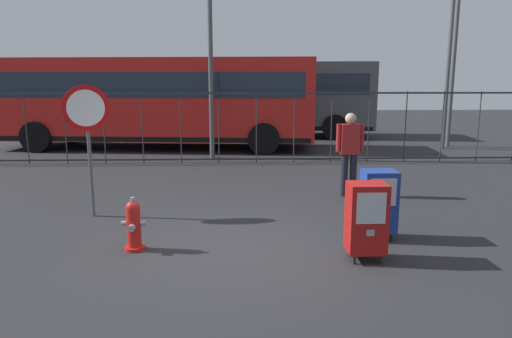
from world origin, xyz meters
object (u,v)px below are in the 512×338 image
Objects in this scene: street_light_near_left at (452,20)px; street_light_far_left at (209,28)px; bus_near at (157,98)px; street_light_far_right at (210,25)px; fire_hydrant at (134,225)px; newspaper_box_secondary at (379,201)px; bus_far at (244,95)px; newspaper_box_primary at (366,218)px; pedestrian at (350,149)px; stop_sign at (87,123)px; street_light_near_right at (455,38)px.

street_light_far_left is (-8.22, 5.72, 0.33)m from street_light_near_left.
street_light_far_right is (1.95, -2.16, 2.14)m from bus_near.
fire_hydrant is 0.73× the size of newspaper_box_secondary.
newspaper_box_secondary is 13.25m from bus_far.
street_light_far_left reaches higher than fire_hydrant.
bus_near is 1.46× the size of street_light_near_left.
bus_far is (2.99, 3.56, 0.00)m from bus_near.
newspaper_box_primary is 0.61× the size of pedestrian.
street_light_far_left reaches higher than stop_sign.
street_light_near_right is 10.11m from street_light_far_left.
street_light_far_right is (-8.14, -2.11, 0.15)m from street_light_near_right.
street_light_near_left is at bearing 2.91° from bus_near.
newspaper_box_secondary is at bearing -119.26° from street_light_near_right.
stop_sign is at bearing -140.34° from street_light_near_right.
pedestrian is 10.71m from bus_far.
newspaper_box_secondary is 11.30m from street_light_near_right.
bus_near and bus_far have the same top height.
street_light_far_right reaches higher than bus_near.
newspaper_box_primary is at bearing -99.64° from pedestrian.
stop_sign is at bearing 163.90° from newspaper_box_secondary.
pedestrian is at bearing -72.63° from bus_far.
bus_far is 1.34× the size of street_light_far_left.
bus_far is 8.21m from street_light_near_right.
street_light_far_left is (-2.89, 15.54, 3.99)m from newspaper_box_primary.
bus_near is 1.34× the size of street_light_far_left.
newspaper_box_primary is 0.13× the size of street_light_far_left.
fire_hydrant is at bearing -90.37° from bus_far.
pedestrian reaches higher than newspaper_box_secondary.
street_light_far_left is (-3.29, 14.73, 3.99)m from newspaper_box_secondary.
street_light_far_right is at bearing -42.02° from bus_near.
fire_hydrant is at bearing -131.98° from street_light_near_left.
street_light_near_left is 1.11× the size of street_light_far_right.
stop_sign is 0.30× the size of street_light_near_left.
bus_far is at bearing -47.50° from street_light_far_left.
street_light_near_right reaches higher than bus_near.
newspaper_box_secondary is at bearing 5.54° from fire_hydrant.
stop_sign is at bearing 152.75° from newspaper_box_primary.
fire_hydrant is 3.50m from newspaper_box_secondary.
street_light_far_left is (1.48, 5.21, 2.85)m from bus_near.
street_light_far_left is (-3.46, 12.15, 3.61)m from pedestrian.
newspaper_box_primary is 12.18m from street_light_near_right.
street_light_near_left is at bearing 61.50° from newspaper_box_primary.
fire_hydrant is 13.15m from street_light_near_left.
newspaper_box_secondary is at bearing -75.41° from bus_far.
bus_far reaches higher than newspaper_box_secondary.
bus_near is at bearing 91.62° from stop_sign.
bus_near is 4.65m from bus_far.
newspaper_box_secondary is at bearing -57.43° from bus_near.
bus_far is (2.75, 11.77, 0.11)m from stop_sign.
fire_hydrant is 0.07× the size of bus_far.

